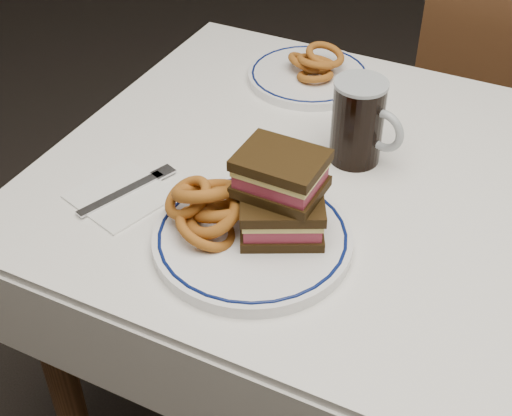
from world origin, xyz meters
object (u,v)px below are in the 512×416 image
at_px(chair_far, 487,117).
at_px(far_plate, 309,76).
at_px(reuben_sandwich, 281,195).
at_px(beer_mug, 359,121).
at_px(main_plate, 252,239).

xyz_separation_m(chair_far, far_plate, (-0.31, -0.53, 0.31)).
relative_size(reuben_sandwich, beer_mug, 1.02).
xyz_separation_m(chair_far, reuben_sandwich, (-0.16, -1.00, 0.39)).
bearing_deg(chair_far, far_plate, -120.37).
distance_m(beer_mug, far_plate, 0.29).
xyz_separation_m(reuben_sandwich, beer_mug, (0.03, 0.25, -0.01)).
distance_m(chair_far, reuben_sandwich, 1.08).
distance_m(reuben_sandwich, beer_mug, 0.25).
distance_m(chair_far, main_plate, 1.09).
bearing_deg(beer_mug, reuben_sandwich, -97.28).
distance_m(reuben_sandwich, far_plate, 0.50).
height_order(chair_far, reuben_sandwich, reuben_sandwich).
bearing_deg(reuben_sandwich, chair_far, 80.87).
distance_m(chair_far, far_plate, 0.69).
distance_m(main_plate, beer_mug, 0.29).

